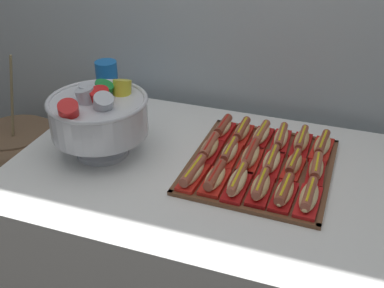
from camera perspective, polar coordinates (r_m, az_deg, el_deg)
name	(u,v)px	position (r m, az deg, el deg)	size (l,w,h in m)	color
buffet_table	(198,246)	(1.86, 0.71, -12.36)	(1.30, 0.91, 0.79)	white
floor_vase	(26,185)	(2.52, -19.76, -4.77)	(0.53, 0.53, 1.00)	brown
serving_tray	(260,166)	(1.64, 8.37, -2.72)	(0.49, 0.54, 0.01)	brown
hot_dog_0	(193,173)	(1.53, 0.16, -3.63)	(0.07, 0.18, 0.06)	red
hot_dog_1	(215,178)	(1.51, 2.84, -4.21)	(0.07, 0.16, 0.06)	red
hot_dog_2	(237,182)	(1.49, 5.59, -4.71)	(0.07, 0.18, 0.06)	#B21414
hot_dog_3	(260,187)	(1.48, 8.40, -5.27)	(0.07, 0.16, 0.06)	#B21414
hot_dog_4	(284,193)	(1.47, 11.25, -5.87)	(0.07, 0.17, 0.06)	#B21414
hot_dog_5	(309,198)	(1.46, 14.14, -6.40)	(0.07, 0.17, 0.06)	red
hot_dog_6	(209,149)	(1.66, 2.15, -0.56)	(0.07, 0.17, 0.06)	#B21414
hot_dog_7	(230,153)	(1.64, 4.63, -1.07)	(0.06, 0.17, 0.06)	red
hot_dog_8	(250,156)	(1.62, 7.17, -1.53)	(0.07, 0.18, 0.06)	red
hot_dog_9	(271,162)	(1.61, 9.73, -2.14)	(0.07, 0.17, 0.06)	#B21414
hot_dog_10	(293,165)	(1.60, 12.36, -2.52)	(0.07, 0.16, 0.06)	red
hot_dog_11	(316,169)	(1.60, 14.99, -3.02)	(0.06, 0.16, 0.06)	#B21414
hot_dog_12	(223,128)	(1.79, 3.84, 1.96)	(0.07, 0.15, 0.06)	red
hot_dog_13	(242,132)	(1.78, 6.15, 1.52)	(0.06, 0.16, 0.06)	red
hot_dog_14	(261,135)	(1.76, 8.49, 1.09)	(0.07, 0.17, 0.06)	#B21414
hot_dog_15	(281,139)	(1.75, 10.87, 0.66)	(0.07, 0.18, 0.06)	red
hot_dog_16	(301,142)	(1.75, 13.28, 0.28)	(0.07, 0.18, 0.06)	#B21414
hot_dog_17	(322,146)	(1.74, 15.69, -0.22)	(0.08, 0.17, 0.06)	red
punch_bowl	(99,114)	(1.66, -11.40, 3.59)	(0.35, 0.35, 0.27)	silver
cup_stack	(108,85)	(2.02, -10.30, 7.13)	(0.09, 0.09, 0.21)	blue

